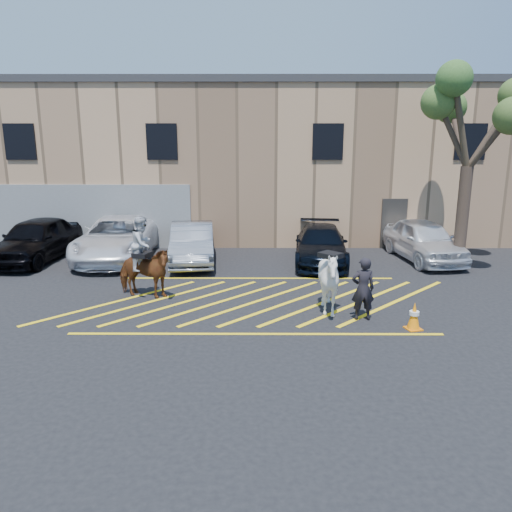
{
  "coord_description": "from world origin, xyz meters",
  "views": [
    {
      "loc": [
        0.07,
        -14.57,
        4.93
      ],
      "look_at": [
        0.0,
        0.2,
        1.3
      ],
      "focal_mm": 35.0,
      "sensor_mm": 36.0,
      "label": 1
    }
  ],
  "objects_px": {
    "car_black_suv": "(36,239)",
    "mounted_bay": "(143,265)",
    "car_silver_sedan": "(192,243)",
    "handler": "(363,289)",
    "tree": "(472,111)",
    "car_white_suv": "(424,240)",
    "traffic_cone": "(414,316)",
    "saddled_white": "(329,281)",
    "car_blue_suv": "(321,245)",
    "car_white_pickup": "(117,238)"
  },
  "relations": [
    {
      "from": "traffic_cone",
      "to": "car_black_suv",
      "type": "bearing_deg",
      "value": 150.8
    },
    {
      "from": "car_white_pickup",
      "to": "car_blue_suv",
      "type": "distance_m",
      "value": 8.16
    },
    {
      "from": "car_white_suv",
      "to": "traffic_cone",
      "type": "xyz_separation_m",
      "value": [
        -2.57,
        -7.33,
        -0.44
      ]
    },
    {
      "from": "car_black_suv",
      "to": "mounted_bay",
      "type": "xyz_separation_m",
      "value": [
        5.31,
        -4.62,
        0.17
      ]
    },
    {
      "from": "car_black_suv",
      "to": "mounted_bay",
      "type": "distance_m",
      "value": 7.04
    },
    {
      "from": "car_black_suv",
      "to": "car_silver_sedan",
      "type": "height_order",
      "value": "car_black_suv"
    },
    {
      "from": "car_silver_sedan",
      "to": "handler",
      "type": "relative_size",
      "value": 2.66
    },
    {
      "from": "handler",
      "to": "mounted_bay",
      "type": "relative_size",
      "value": 0.69
    },
    {
      "from": "saddled_white",
      "to": "tree",
      "type": "xyz_separation_m",
      "value": [
        5.46,
        4.72,
        4.74
      ]
    },
    {
      "from": "handler",
      "to": "mounted_bay",
      "type": "bearing_deg",
      "value": -20.23
    },
    {
      "from": "car_white_suv",
      "to": "mounted_bay",
      "type": "distance_m",
      "value": 11.18
    },
    {
      "from": "car_silver_sedan",
      "to": "car_white_suv",
      "type": "distance_m",
      "value": 9.19
    },
    {
      "from": "car_white_suv",
      "to": "handler",
      "type": "xyz_separation_m",
      "value": [
        -3.77,
        -6.64,
        0.06
      ]
    },
    {
      "from": "car_white_suv",
      "to": "mounted_bay",
      "type": "bearing_deg",
      "value": -162.25
    },
    {
      "from": "car_blue_suv",
      "to": "handler",
      "type": "xyz_separation_m",
      "value": [
        0.37,
        -6.23,
        0.17
      ]
    },
    {
      "from": "car_blue_suv",
      "to": "car_silver_sedan",
      "type": "bearing_deg",
      "value": -175.18
    },
    {
      "from": "mounted_bay",
      "to": "tree",
      "type": "relative_size",
      "value": 0.35
    },
    {
      "from": "mounted_bay",
      "to": "tree",
      "type": "distance_m",
      "value": 12.37
    },
    {
      "from": "saddled_white",
      "to": "handler",
      "type": "bearing_deg",
      "value": -30.59
    },
    {
      "from": "saddled_white",
      "to": "traffic_cone",
      "type": "height_order",
      "value": "saddled_white"
    },
    {
      "from": "traffic_cone",
      "to": "tree",
      "type": "height_order",
      "value": "tree"
    },
    {
      "from": "car_black_suv",
      "to": "car_silver_sedan",
      "type": "bearing_deg",
      "value": 3.66
    },
    {
      "from": "car_black_suv",
      "to": "saddled_white",
      "type": "height_order",
      "value": "saddled_white"
    },
    {
      "from": "car_silver_sedan",
      "to": "saddled_white",
      "type": "xyz_separation_m",
      "value": [
        4.57,
        -5.77,
        0.19
      ]
    },
    {
      "from": "traffic_cone",
      "to": "tree",
      "type": "relative_size",
      "value": 0.1
    },
    {
      "from": "traffic_cone",
      "to": "saddled_white",
      "type": "bearing_deg",
      "value": 149.77
    },
    {
      "from": "car_white_suv",
      "to": "tree",
      "type": "xyz_separation_m",
      "value": [
        0.84,
        -1.42,
        4.88
      ]
    },
    {
      "from": "car_blue_suv",
      "to": "traffic_cone",
      "type": "height_order",
      "value": "car_blue_suv"
    },
    {
      "from": "handler",
      "to": "tree",
      "type": "distance_m",
      "value": 8.47
    },
    {
      "from": "car_black_suv",
      "to": "mounted_bay",
      "type": "height_order",
      "value": "mounted_bay"
    },
    {
      "from": "car_blue_suv",
      "to": "mounted_bay",
      "type": "height_order",
      "value": "mounted_bay"
    },
    {
      "from": "car_silver_sedan",
      "to": "car_blue_suv",
      "type": "xyz_separation_m",
      "value": [
        5.04,
        -0.03,
        -0.06
      ]
    },
    {
      "from": "handler",
      "to": "car_black_suv",
      "type": "bearing_deg",
      "value": -32.91
    },
    {
      "from": "car_silver_sedan",
      "to": "traffic_cone",
      "type": "distance_m",
      "value": 9.61
    },
    {
      "from": "traffic_cone",
      "to": "car_blue_suv",
      "type": "bearing_deg",
      "value": 102.76
    },
    {
      "from": "tree",
      "to": "handler",
      "type": "bearing_deg",
      "value": -131.52
    },
    {
      "from": "car_blue_suv",
      "to": "handler",
      "type": "relative_size",
      "value": 2.79
    },
    {
      "from": "car_white_pickup",
      "to": "car_blue_suv",
      "type": "relative_size",
      "value": 1.24
    },
    {
      "from": "handler",
      "to": "saddled_white",
      "type": "xyz_separation_m",
      "value": [
        -0.84,
        0.49,
        0.08
      ]
    },
    {
      "from": "car_blue_suv",
      "to": "mounted_bay",
      "type": "xyz_separation_m",
      "value": [
        -5.97,
        -4.36,
        0.32
      ]
    },
    {
      "from": "car_white_pickup",
      "to": "tree",
      "type": "relative_size",
      "value": 0.82
    },
    {
      "from": "car_white_pickup",
      "to": "handler",
      "type": "relative_size",
      "value": 3.44
    },
    {
      "from": "mounted_bay",
      "to": "saddled_white",
      "type": "distance_m",
      "value": 5.67
    },
    {
      "from": "car_white_suv",
      "to": "car_white_pickup",
      "type": "bearing_deg",
      "value": 171.59
    },
    {
      "from": "traffic_cone",
      "to": "car_white_pickup",
      "type": "bearing_deg",
      "value": 142.21
    },
    {
      "from": "saddled_white",
      "to": "traffic_cone",
      "type": "distance_m",
      "value": 2.43
    },
    {
      "from": "car_black_suv",
      "to": "saddled_white",
      "type": "bearing_deg",
      "value": -23.33
    },
    {
      "from": "mounted_bay",
      "to": "saddled_white",
      "type": "xyz_separation_m",
      "value": [
        5.5,
        -1.37,
        -0.07
      ]
    },
    {
      "from": "car_white_pickup",
      "to": "car_silver_sedan",
      "type": "height_order",
      "value": "car_white_pickup"
    },
    {
      "from": "car_black_suv",
      "to": "saddled_white",
      "type": "relative_size",
      "value": 2.18
    }
  ]
}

